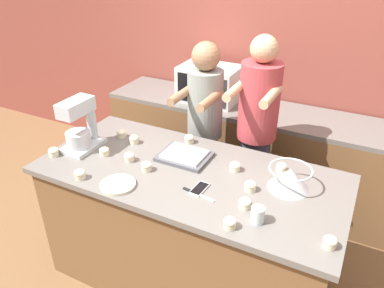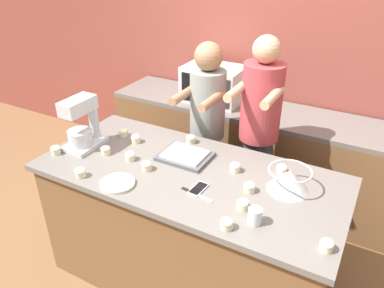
# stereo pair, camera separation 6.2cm
# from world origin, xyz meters

# --- Properties ---
(ground_plane) EXTENTS (16.00, 16.00, 0.00)m
(ground_plane) POSITION_xyz_m (0.00, 0.00, 0.00)
(ground_plane) COLOR brown
(back_wall) EXTENTS (10.00, 0.06, 2.70)m
(back_wall) POSITION_xyz_m (0.00, 1.61, 1.35)
(back_wall) COLOR brown
(back_wall) RESTS_ON ground_plane
(island_counter) EXTENTS (1.99, 0.92, 0.95)m
(island_counter) POSITION_xyz_m (0.00, 0.00, 0.48)
(island_counter) COLOR brown
(island_counter) RESTS_ON ground_plane
(back_counter) EXTENTS (2.80, 0.60, 0.91)m
(back_counter) POSITION_xyz_m (0.00, 1.26, 0.45)
(back_counter) COLOR brown
(back_counter) RESTS_ON ground_plane
(person_left) EXTENTS (0.30, 0.48, 1.61)m
(person_left) POSITION_xyz_m (-0.21, 0.69, 0.87)
(person_left) COLOR #33384C
(person_left) RESTS_ON ground_plane
(person_right) EXTENTS (0.32, 0.49, 1.71)m
(person_right) POSITION_xyz_m (0.22, 0.69, 0.91)
(person_right) COLOR #33384C
(person_right) RESTS_ON ground_plane
(stand_mixer) EXTENTS (0.20, 0.30, 0.37)m
(stand_mixer) POSITION_xyz_m (-0.82, -0.07, 1.11)
(stand_mixer) COLOR #B2B7BC
(stand_mixer) RESTS_ON island_counter
(mixing_bowl) EXTENTS (0.26, 0.26, 0.14)m
(mixing_bowl) POSITION_xyz_m (0.62, 0.11, 1.02)
(mixing_bowl) COLOR #BCBCC1
(mixing_bowl) RESTS_ON island_counter
(baking_tray) EXTENTS (0.34, 0.27, 0.04)m
(baking_tray) POSITION_xyz_m (-0.10, 0.14, 0.97)
(baking_tray) COLOR #4C4C51
(baking_tray) RESTS_ON island_counter
(microwave_oven) EXTENTS (0.54, 0.39, 0.33)m
(microwave_oven) POSITION_xyz_m (-0.43, 1.25, 1.07)
(microwave_oven) COLOR silver
(microwave_oven) RESTS_ON back_counter
(cell_phone) EXTENTS (0.08, 0.15, 0.01)m
(cell_phone) POSITION_xyz_m (0.15, -0.15, 0.95)
(cell_phone) COLOR silver
(cell_phone) RESTS_ON island_counter
(drinking_glass) EXTENTS (0.07, 0.07, 0.09)m
(drinking_glass) POSITION_xyz_m (0.55, -0.27, 0.99)
(drinking_glass) COLOR silver
(drinking_glass) RESTS_ON island_counter
(small_plate) EXTENTS (0.22, 0.22, 0.02)m
(small_plate) POSITION_xyz_m (-0.31, -0.34, 0.96)
(small_plate) COLOR beige
(small_plate) RESTS_ON island_counter
(knife) EXTENTS (0.22, 0.05, 0.01)m
(knife) POSITION_xyz_m (0.15, -0.20, 0.95)
(knife) COLOR #BCBCC1
(knife) RESTS_ON island_counter
(cupcake_0) EXTENTS (0.07, 0.07, 0.06)m
(cupcake_0) POSITION_xyz_m (0.53, 0.27, 0.98)
(cupcake_0) COLOR beige
(cupcake_0) RESTS_ON island_counter
(cupcake_1) EXTENTS (0.07, 0.07, 0.06)m
(cupcake_1) POSITION_xyz_m (-0.18, 0.35, 0.98)
(cupcake_1) COLOR beige
(cupcake_1) RESTS_ON island_counter
(cupcake_2) EXTENTS (0.07, 0.07, 0.06)m
(cupcake_2) POSITION_xyz_m (0.44, -0.38, 0.98)
(cupcake_2) COLOR beige
(cupcake_2) RESTS_ON island_counter
(cupcake_3) EXTENTS (0.07, 0.07, 0.06)m
(cupcake_3) POSITION_xyz_m (-0.25, -0.11, 0.98)
(cupcake_3) COLOR beige
(cupcake_3) RESTS_ON island_counter
(cupcake_4) EXTENTS (0.07, 0.07, 0.06)m
(cupcake_4) POSITION_xyz_m (-0.57, -0.38, 0.98)
(cupcake_4) COLOR beige
(cupcake_4) RESTS_ON island_counter
(cupcake_5) EXTENTS (0.07, 0.07, 0.06)m
(cupcake_5) POSITION_xyz_m (0.42, -0.02, 0.98)
(cupcake_5) COLOR beige
(cupcake_5) RESTS_ON island_counter
(cupcake_6) EXTENTS (0.07, 0.07, 0.06)m
(cupcake_6) POSITION_xyz_m (-0.53, 0.16, 0.98)
(cupcake_6) COLOR beige
(cupcake_6) RESTS_ON island_counter
(cupcake_7) EXTENTS (0.07, 0.07, 0.06)m
(cupcake_7) POSITION_xyz_m (0.26, 0.15, 0.98)
(cupcake_7) COLOR beige
(cupcake_7) RESTS_ON island_counter
(cupcake_8) EXTENTS (0.07, 0.07, 0.06)m
(cupcake_8) POSITION_xyz_m (-0.42, -0.07, 0.98)
(cupcake_8) COLOR beige
(cupcake_8) RESTS_ON island_counter
(cupcake_9) EXTENTS (0.07, 0.07, 0.06)m
(cupcake_9) POSITION_xyz_m (-0.67, 0.19, 0.98)
(cupcake_9) COLOR beige
(cupcake_9) RESTS_ON island_counter
(cupcake_10) EXTENTS (0.07, 0.07, 0.06)m
(cupcake_10) POSITION_xyz_m (0.92, -0.29, 0.98)
(cupcake_10) COLOR beige
(cupcake_10) RESTS_ON island_counter
(cupcake_11) EXTENTS (0.07, 0.07, 0.06)m
(cupcake_11) POSITION_xyz_m (0.45, -0.19, 0.98)
(cupcake_11) COLOR beige
(cupcake_11) RESTS_ON island_counter
(cupcake_12) EXTENTS (0.07, 0.07, 0.06)m
(cupcake_12) POSITION_xyz_m (-0.92, -0.25, 0.98)
(cupcake_12) COLOR beige
(cupcake_12) RESTS_ON island_counter
(cupcake_13) EXTENTS (0.07, 0.07, 0.06)m
(cupcake_13) POSITION_xyz_m (-0.62, -0.08, 0.98)
(cupcake_13) COLOR beige
(cupcake_13) RESTS_ON island_counter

